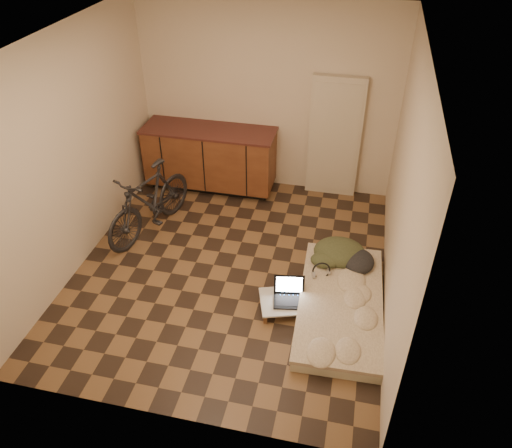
% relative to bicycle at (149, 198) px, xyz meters
% --- Properties ---
extents(room_shell, '(3.50, 4.00, 2.60)m').
position_rel_bicycle_xyz_m(room_shell, '(1.18, -0.49, 0.80)').
color(room_shell, brown).
rests_on(room_shell, ground).
extents(cabinets, '(1.84, 0.62, 0.91)m').
position_rel_bicycle_xyz_m(cabinets, '(0.43, 1.21, -0.03)').
color(cabinets, black).
rests_on(cabinets, ground).
extents(appliance_panel, '(0.70, 0.10, 1.70)m').
position_rel_bicycle_xyz_m(appliance_panel, '(2.13, 1.45, 0.35)').
color(appliance_panel, beige).
rests_on(appliance_panel, ground).
extents(bicycle, '(0.91, 1.60, 0.99)m').
position_rel_bicycle_xyz_m(bicycle, '(0.00, 0.00, 0.00)').
color(bicycle, black).
rests_on(bicycle, ground).
extents(futon, '(0.93, 1.83, 0.15)m').
position_rel_bicycle_xyz_m(futon, '(2.48, -0.90, -0.42)').
color(futon, beige).
rests_on(futon, ground).
extents(clothing_pile, '(0.65, 0.55, 0.25)m').
position_rel_bicycle_xyz_m(clothing_pile, '(2.45, -0.22, -0.22)').
color(clothing_pile, '#363C23').
rests_on(clothing_pile, futon).
extents(headphones, '(0.28, 0.27, 0.15)m').
position_rel_bicycle_xyz_m(headphones, '(2.23, -0.57, -0.27)').
color(headphones, black).
rests_on(headphones, futon).
extents(lap_desk, '(0.78, 0.62, 0.11)m').
position_rel_bicycle_xyz_m(lap_desk, '(1.98, -0.98, -0.40)').
color(lap_desk, brown).
rests_on(lap_desk, ground).
extents(laptop, '(0.37, 0.34, 0.22)m').
position_rel_bicycle_xyz_m(laptop, '(1.94, -0.97, -0.34)').
color(laptop, black).
rests_on(laptop, lap_desk).
extents(mouse, '(0.07, 0.11, 0.04)m').
position_rel_bicycle_xyz_m(mouse, '(2.24, -0.96, -0.37)').
color(mouse, white).
rests_on(mouse, lap_desk).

